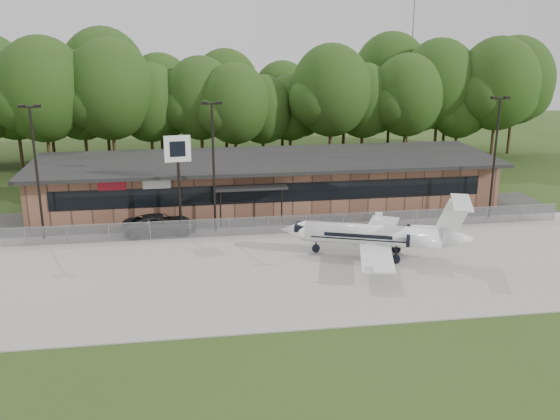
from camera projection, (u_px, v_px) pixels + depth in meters
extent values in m
plane|color=#2D4518|center=(322.00, 321.00, 34.40)|extent=(160.00, 160.00, 0.00)
cube|color=#9E9B93|center=(297.00, 267.00, 41.97)|extent=(64.00, 18.00, 0.08)
cube|color=#383835|center=(273.00, 217.00, 52.87)|extent=(50.00, 9.00, 0.06)
cube|color=#8C5B46|center=(266.00, 182.00, 56.57)|extent=(40.00, 10.00, 4.00)
cube|color=black|center=(274.00, 193.00, 51.73)|extent=(36.00, 0.08, 1.60)
cube|color=black|center=(266.00, 160.00, 55.49)|extent=(41.00, 11.50, 0.30)
cube|color=black|center=(250.00, 187.00, 50.69)|extent=(6.00, 1.60, 0.20)
cube|color=#A81424|center=(112.00, 186.00, 49.51)|extent=(2.20, 0.06, 0.70)
cube|color=silver|center=(157.00, 184.00, 50.02)|extent=(2.20, 0.06, 0.70)
cube|color=gray|center=(281.00, 225.00, 48.40)|extent=(46.00, 0.03, 1.50)
cube|color=gray|center=(281.00, 216.00, 48.19)|extent=(46.00, 0.04, 0.04)
cylinder|color=gray|center=(412.00, 51.00, 79.51)|extent=(0.20, 0.20, 25.00)
cylinder|color=black|center=(37.00, 176.00, 46.01)|extent=(0.18, 0.18, 10.00)
cube|color=black|center=(29.00, 107.00, 44.57)|extent=(1.20, 0.12, 0.12)
cube|color=black|center=(21.00, 106.00, 44.47)|extent=(0.45, 0.30, 0.22)
cube|color=black|center=(37.00, 106.00, 44.63)|extent=(0.45, 0.30, 0.22)
cylinder|color=black|center=(214.00, 170.00, 47.89)|extent=(0.18, 0.18, 10.00)
cube|color=black|center=(212.00, 104.00, 46.45)|extent=(1.20, 0.12, 0.12)
cube|color=black|center=(204.00, 103.00, 46.35)|extent=(0.45, 0.30, 0.22)
cube|color=black|center=(219.00, 103.00, 46.51)|extent=(0.45, 0.30, 0.22)
cylinder|color=black|center=(494.00, 160.00, 51.21)|extent=(0.18, 0.18, 10.00)
cube|color=black|center=(500.00, 98.00, 49.77)|extent=(1.20, 0.12, 0.12)
cube|color=black|center=(494.00, 98.00, 49.67)|extent=(0.45, 0.30, 0.22)
cube|color=black|center=(507.00, 97.00, 49.83)|extent=(0.45, 0.30, 0.22)
cylinder|color=white|center=(372.00, 236.00, 43.34)|extent=(9.31, 4.62, 1.50)
cone|color=white|center=(293.00, 231.00, 44.40)|extent=(2.27, 2.05, 1.50)
cone|color=white|center=(457.00, 239.00, 42.22)|extent=(2.45, 2.11, 1.50)
cube|color=white|center=(376.00, 258.00, 40.46)|extent=(3.86, 5.99, 0.11)
cube|color=white|center=(381.00, 229.00, 46.27)|extent=(3.86, 5.99, 0.11)
cylinder|color=white|center=(422.00, 243.00, 41.56)|extent=(2.22, 1.50, 0.84)
cylinder|color=white|center=(422.00, 232.00, 43.76)|extent=(2.22, 1.50, 0.84)
cube|color=white|center=(452.00, 220.00, 41.92)|extent=(2.21, 0.91, 2.82)
cube|color=white|center=(462.00, 204.00, 41.48)|extent=(2.62, 4.46, 0.09)
cube|color=black|center=(302.00, 228.00, 44.20)|extent=(1.27, 1.38, 0.47)
cube|color=black|center=(396.00, 255.00, 43.38)|extent=(1.47, 2.37, 0.66)
cylinder|color=black|center=(316.00, 249.00, 44.44)|extent=(0.72, 0.72, 0.21)
imported|color=#2E2E30|center=(160.00, 224.00, 48.46)|extent=(5.88, 3.08, 1.58)
cylinder|color=black|center=(179.00, 187.00, 48.17)|extent=(0.24, 0.24, 7.30)
cube|color=silver|center=(177.00, 149.00, 47.31)|extent=(2.02, 0.46, 2.01)
cube|color=black|center=(178.00, 149.00, 47.20)|extent=(1.18, 0.17, 1.19)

